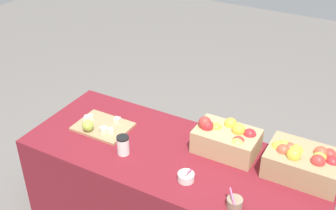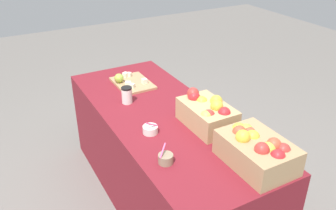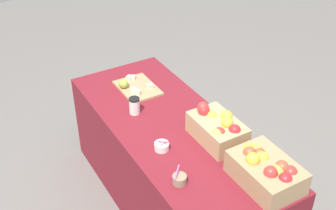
{
  "view_description": "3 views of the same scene",
  "coord_description": "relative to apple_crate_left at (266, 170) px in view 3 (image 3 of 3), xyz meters",
  "views": [
    {
      "loc": [
        0.97,
        -1.83,
        2.36
      ],
      "look_at": [
        -0.08,
        0.07,
        1.03
      ],
      "focal_mm": 45.54,
      "sensor_mm": 36.0,
      "label": 1
    },
    {
      "loc": [
        1.89,
        -1.0,
        1.95
      ],
      "look_at": [
        -0.01,
        0.05,
        0.79
      ],
      "focal_mm": 38.31,
      "sensor_mm": 36.0,
      "label": 2
    },
    {
      "loc": [
        2.06,
        -1.24,
        2.54
      ],
      "look_at": [
        -0.1,
        0.03,
        0.85
      ],
      "focal_mm": 47.06,
      "sensor_mm": 36.0,
      "label": 3
    }
  ],
  "objects": [
    {
      "name": "sample_bowl_mid",
      "position": [
        -0.24,
        -0.43,
        -0.06
      ],
      "size": [
        0.09,
        0.09,
        0.1
      ],
      "color": "gray",
      "rests_on": "table"
    },
    {
      "name": "table",
      "position": [
        -0.73,
        -0.19,
        -0.46
      ],
      "size": [
        1.9,
        0.76,
        0.74
      ],
      "primitive_type": "cube",
      "color": "maroon",
      "rests_on": "ground_plane"
    },
    {
      "name": "sample_bowl_near",
      "position": [
        -0.55,
        -0.37,
        -0.07
      ],
      "size": [
        0.09,
        0.09,
        0.1
      ],
      "color": "silver",
      "rests_on": "table"
    },
    {
      "name": "cutting_board_front",
      "position": [
        -1.29,
        -0.19,
        -0.07
      ],
      "size": [
        0.36,
        0.27,
        0.09
      ],
      "color": "tan",
      "rests_on": "table"
    },
    {
      "name": "apple_crate_middle",
      "position": [
        -0.47,
        -0.01,
        0.0
      ],
      "size": [
        0.38,
        0.24,
        0.22
      ],
      "color": "tan",
      "rests_on": "table"
    },
    {
      "name": "ground_plane",
      "position": [
        -0.73,
        -0.19,
        -0.83
      ],
      "size": [
        10.0,
        10.0,
        0.0
      ],
      "primitive_type": "plane",
      "color": "slate"
    },
    {
      "name": "apple_crate_left",
      "position": [
        0.0,
        0.0,
        0.0
      ],
      "size": [
        0.41,
        0.29,
        0.2
      ],
      "color": "tan",
      "rests_on": "table"
    },
    {
      "name": "coffee_cup",
      "position": [
        -1.0,
        -0.33,
        -0.03
      ],
      "size": [
        0.08,
        0.08,
        0.12
      ],
      "color": "silver",
      "rests_on": "table"
    }
  ]
}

